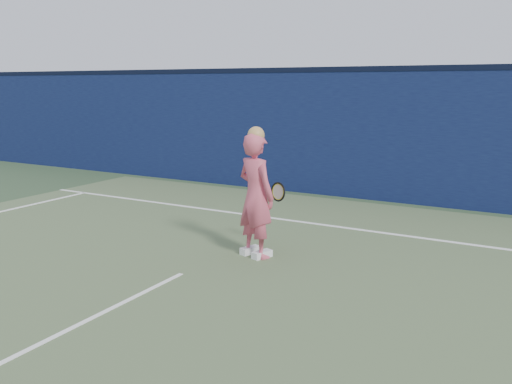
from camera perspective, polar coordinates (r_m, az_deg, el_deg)
The scene contains 6 objects.
ground at distance 5.97m, azimuth -13.77°, elevation -11.33°, with size 80.00×80.00×0.00m, color #33462B.
backstop_wall at distance 11.21m, azimuth 9.21°, elevation 5.97°, with size 24.00×0.40×2.50m, color #0D133B.
wall_cap at distance 11.16m, azimuth 9.42°, elevation 12.63°, with size 24.00×0.42×0.10m, color black.
player at distance 7.09m, azimuth -0.00°, elevation -0.34°, with size 0.70×0.58×1.73m.
racket at distance 7.37m, azimuth 2.26°, elevation 0.01°, with size 0.44×0.31×0.27m.
court_lines at distance 5.75m, azimuth -16.05°, elevation -12.22°, with size 11.00×12.04×0.01m.
Camera 1 is at (3.83, -3.98, 2.26)m, focal length 38.00 mm.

